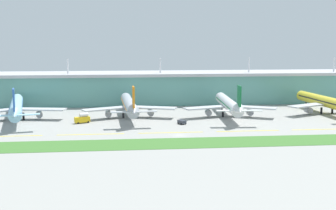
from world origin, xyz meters
The scene contains 14 objects.
ground_plane centered at (0.00, 0.00, 0.00)m, with size 600.00×600.00×0.00m, color gray.
terminal_building centered at (0.00, 96.51, 10.01)m, with size 288.00×34.00×28.62m.
airliner_nearest centered at (-76.20, 44.41, 6.46)m, with size 47.76×71.37×18.90m.
airliner_near_middle centered at (-20.06, 45.76, 6.45)m, with size 48.73×65.61×18.90m.
airliner_far_middle centered at (31.52, 42.90, 6.45)m, with size 48.68×63.64×18.90m.
airliner_farthest centered at (86.21, 46.74, 6.45)m, with size 48.66×64.12×18.90m.
taxiway_stripe_west centered at (-71.00, 5.49, 0.02)m, with size 28.00×0.70×0.04m, color yellow.
taxiway_stripe_mid_west centered at (-37.00, 5.49, 0.02)m, with size 28.00×0.70×0.04m, color yellow.
taxiway_stripe_centre centered at (-3.00, 5.49, 0.02)m, with size 28.00×0.70×0.04m, color yellow.
taxiway_stripe_mid_east centered at (31.00, 5.49, 0.02)m, with size 28.00×0.70×0.04m, color yellow.
taxiway_stripe_east centered at (65.00, 5.49, 0.02)m, with size 28.00×0.70×0.04m, color yellow.
grass_verge centered at (0.00, -14.37, 0.05)m, with size 300.00×18.00×0.10m, color #3D702D.
pushback_tug centered at (4.40, 24.48, 1.10)m, with size 4.06×5.00×1.85m.
fuel_truck centered at (-42.65, 31.98, 2.26)m, with size 7.61×5.47×4.95m.
Camera 1 is at (-23.34, -176.93, 38.90)m, focal length 46.63 mm.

